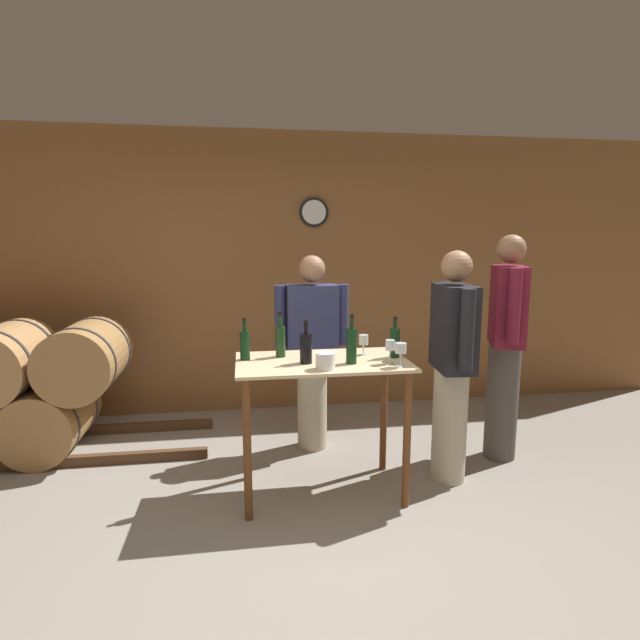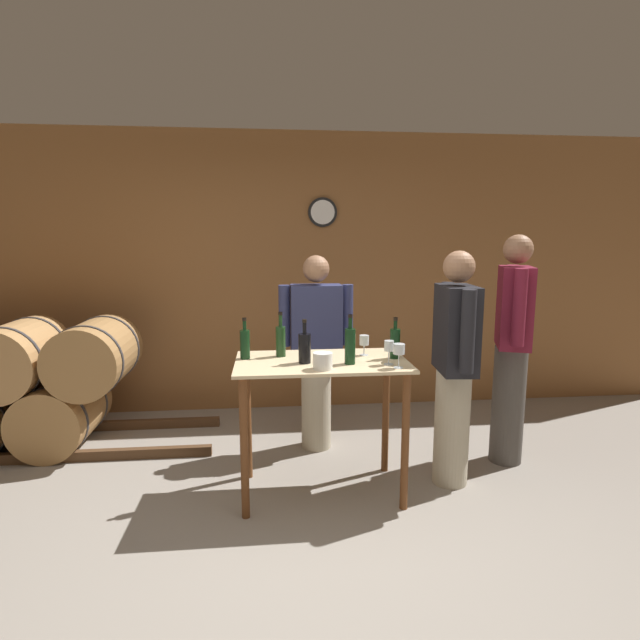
{
  "view_description": "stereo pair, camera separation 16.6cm",
  "coord_description": "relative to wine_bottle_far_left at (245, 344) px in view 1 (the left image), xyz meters",
  "views": [
    {
      "loc": [
        -0.34,
        -2.42,
        1.71
      ],
      "look_at": [
        0.15,
        0.8,
        1.17
      ],
      "focal_mm": 28.0,
      "sensor_mm": 36.0,
      "label": 1
    },
    {
      "loc": [
        -0.18,
        -2.44,
        1.71
      ],
      "look_at": [
        0.15,
        0.8,
        1.17
      ],
      "focal_mm": 28.0,
      "sensor_mm": 36.0,
      "label": 2
    }
  ],
  "objects": [
    {
      "name": "ground_plane",
      "position": [
        0.34,
        -0.79,
        -1.02
      ],
      "size": [
        14.0,
        14.0,
        0.0
      ],
      "primitive_type": "plane",
      "color": "gray"
    },
    {
      "name": "back_wall",
      "position": [
        0.34,
        1.68,
        0.33
      ],
      "size": [
        8.4,
        0.08,
        2.7
      ],
      "color": "brown",
      "rests_on": "ground_plane"
    },
    {
      "name": "tasting_table",
      "position": [
        0.5,
        -0.1,
        -0.29
      ],
      "size": [
        1.11,
        0.65,
        0.92
      ],
      "color": "beige",
      "rests_on": "ground_plane"
    },
    {
      "name": "wine_bottle_far_left",
      "position": [
        0.0,
        0.0,
        0.0
      ],
      "size": [
        0.06,
        0.06,
        0.27
      ],
      "color": "black",
      "rests_on": "tasting_table"
    },
    {
      "name": "wine_bottle_left",
      "position": [
        0.24,
        0.04,
        0.01
      ],
      "size": [
        0.07,
        0.07,
        0.3
      ],
      "color": "#193819",
      "rests_on": "tasting_table"
    },
    {
      "name": "wine_bottle_center",
      "position": [
        0.38,
        -0.15,
        -0.0
      ],
      "size": [
        0.08,
        0.08,
        0.28
      ],
      "color": "black",
      "rests_on": "tasting_table"
    },
    {
      "name": "wine_bottle_right",
      "position": [
        0.66,
        -0.2,
        0.02
      ],
      "size": [
        0.07,
        0.07,
        0.32
      ],
      "color": "black",
      "rests_on": "tasting_table"
    },
    {
      "name": "wine_bottle_far_right",
      "position": [
        0.98,
        -0.09,
        0.0
      ],
      "size": [
        0.07,
        0.07,
        0.27
      ],
      "color": "black",
      "rests_on": "tasting_table"
    },
    {
      "name": "wine_glass_near_left",
      "position": [
        0.8,
        0.02,
        -0.01
      ],
      "size": [
        0.06,
        0.06,
        0.14
      ],
      "color": "silver",
      "rests_on": "tasting_table"
    },
    {
      "name": "wine_glass_near_center",
      "position": [
        0.9,
        -0.25,
        0.01
      ],
      "size": [
        0.06,
        0.06,
        0.15
      ],
      "color": "silver",
      "rests_on": "tasting_table"
    },
    {
      "name": "wine_glass_near_right",
      "position": [
        0.94,
        -0.33,
        0.01
      ],
      "size": [
        0.07,
        0.07,
        0.15
      ],
      "color": "silver",
      "rests_on": "tasting_table"
    },
    {
      "name": "ice_bucket",
      "position": [
        0.48,
        -0.32,
        -0.05
      ],
      "size": [
        0.12,
        0.12,
        0.1
      ],
      "color": "white",
      "rests_on": "tasting_table"
    },
    {
      "name": "person_host",
      "position": [
        1.41,
        -0.05,
        -0.17
      ],
      "size": [
        0.25,
        0.59,
        1.62
      ],
      "color": "#B7AD93",
      "rests_on": "ground_plane"
    },
    {
      "name": "person_visitor_with_scarf",
      "position": [
        0.53,
        0.65,
        -0.2
      ],
      "size": [
        0.59,
        0.24,
        1.57
      ],
      "color": "#B7AD93",
      "rests_on": "ground_plane"
    },
    {
      "name": "person_visitor_bearded",
      "position": [
        1.96,
        0.24,
        -0.11
      ],
      "size": [
        0.34,
        0.56,
        1.73
      ],
      "color": "#4C4742",
      "rests_on": "ground_plane"
    }
  ]
}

